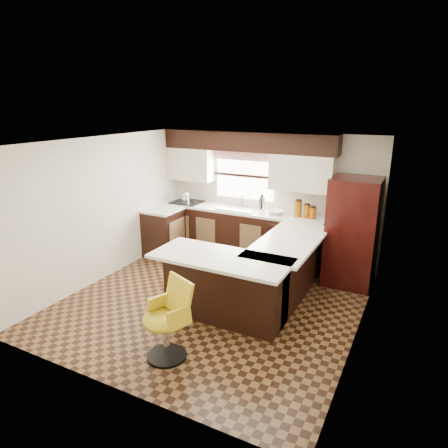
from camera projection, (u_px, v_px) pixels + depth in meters
The scene contains 30 objects.
floor at pixel (214, 301), 6.12m from camera, with size 4.40×4.40×0.00m, color #49301A.
ceiling at pixel (213, 142), 5.42m from camera, with size 4.40×4.40×0.00m, color silver.
wall_back at pixel (269, 196), 7.64m from camera, with size 4.40×4.40×0.00m, color beige.
wall_front at pixel (105, 285), 3.90m from camera, with size 4.40×4.40×0.00m, color beige.
wall_left at pixel (104, 209), 6.69m from camera, with size 4.40×4.40×0.00m, color beige.
wall_right at pixel (364, 250), 4.85m from camera, with size 4.40×4.40×0.00m, color beige.
base_cab_back at pixel (240, 234), 7.80m from camera, with size 3.30×0.60×0.90m, color black.
base_cab_left at pixel (164, 233), 7.84m from camera, with size 0.60×0.70×0.90m, color black.
counter_back at pixel (240, 210), 7.66m from camera, with size 3.30×0.60×0.04m, color silver.
counter_left at pixel (163, 210), 7.70m from camera, with size 0.60×0.70×0.04m, color silver.
soffit at pixel (247, 141), 7.37m from camera, with size 3.40×0.35×0.36m, color black.
upper_cab_left at pixel (191, 164), 8.05m from camera, with size 0.94×0.35×0.64m, color beige.
upper_cab_right at pixel (302, 173), 7.04m from camera, with size 1.14×0.35×0.64m, color beige.
window_pane at pixel (245, 176), 7.74m from camera, with size 1.20×0.02×0.90m, color white.
valance at pixel (244, 156), 7.59m from camera, with size 1.30×0.06×0.18m, color #D19B93.
sink at pixel (238, 208), 7.66m from camera, with size 0.75×0.45×0.03m, color #B2B2B7.
dishwasher at pixel (284, 247), 7.13m from camera, with size 0.58×0.03×0.78m, color black.
cooktop at pixel (187, 202), 8.16m from camera, with size 0.58×0.50×0.03m, color black.
peninsula_long at pixel (285, 270), 6.13m from camera, with size 0.60×1.95×0.90m, color black.
peninsula_return at pixel (225, 288), 5.53m from camera, with size 1.65×0.60×0.90m, color black.
counter_pen_long at pixel (289, 241), 5.97m from camera, with size 0.84×1.95×0.04m, color silver.
counter_pen_return at pixel (221, 258), 5.32m from camera, with size 1.89×0.84×0.04m, color silver.
refrigerator at pixel (352, 232), 6.48m from camera, with size 0.77×0.73×1.79m, color black.
bar_chair at pixel (165, 321), 4.63m from camera, with size 0.52×0.52×0.97m, color gold, non-canonical shape.
kettle at pixel (186, 196), 8.14m from camera, with size 0.18×0.18×0.24m, color silver, non-canonical shape.
percolator at pixel (262, 204), 7.42m from camera, with size 0.13×0.13×0.30m, color silver.
mixing_bowl at pixel (276, 212), 7.33m from camera, with size 0.28×0.28×0.07m, color white.
canister_large at pixel (298, 209), 7.14m from camera, with size 0.13×0.13×0.28m, color #884908.
canister_med at pixel (307, 211), 7.08m from camera, with size 0.12×0.12×0.23m, color #884908.
canister_small at pixel (313, 213), 7.03m from camera, with size 0.12×0.12×0.19m, color #884908.
Camera 1 is at (2.66, -4.82, 2.92)m, focal length 32.00 mm.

